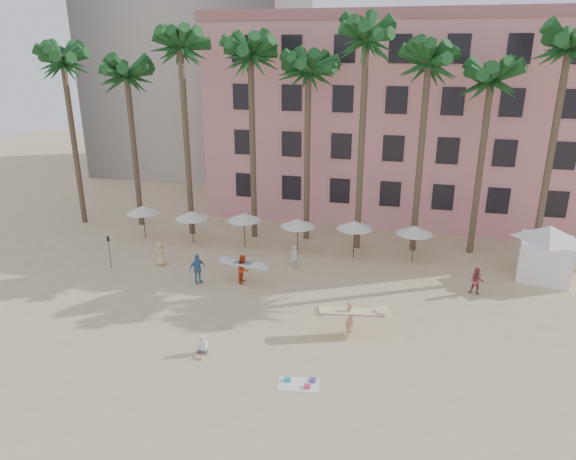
% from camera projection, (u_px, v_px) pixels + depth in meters
% --- Properties ---
extents(ground, '(120.00, 120.00, 0.00)m').
position_uv_depth(ground, '(261.00, 347.00, 25.10)').
color(ground, '#D1B789').
rests_on(ground, ground).
extents(pink_hotel, '(35.00, 14.00, 16.00)m').
position_uv_depth(pink_hotel, '(422.00, 119.00, 44.70)').
color(pink_hotel, pink).
rests_on(pink_hotel, ground).
extents(palm_row, '(44.40, 5.40, 16.30)m').
position_uv_depth(palm_row, '(329.00, 62.00, 34.43)').
color(palm_row, brown).
rests_on(palm_row, ground).
extents(umbrella_row, '(22.50, 2.70, 2.73)m').
position_uv_depth(umbrella_row, '(270.00, 219.00, 36.45)').
color(umbrella_row, '#332B23').
rests_on(umbrella_row, ground).
extents(cabana, '(5.26, 5.26, 3.50)m').
position_uv_depth(cabana, '(547.00, 248.00, 32.01)').
color(cabana, white).
rests_on(cabana, ground).
extents(beach_towel, '(1.91, 1.21, 0.14)m').
position_uv_depth(beach_towel, '(300.00, 383.00, 22.29)').
color(beach_towel, white).
rests_on(beach_towel, ground).
extents(carrier_yellow, '(3.35, 1.73, 1.78)m').
position_uv_depth(carrier_yellow, '(350.00, 316.00, 25.96)').
color(carrier_yellow, tan).
rests_on(carrier_yellow, ground).
extents(carrier_white, '(2.84, 1.39, 1.82)m').
position_uv_depth(carrier_white, '(243.00, 268.00, 31.76)').
color(carrier_white, red).
rests_on(carrier_white, ground).
extents(beachgoers, '(21.12, 4.48, 1.92)m').
position_uv_depth(beachgoers, '(278.00, 267.00, 32.16)').
color(beachgoers, '#D9B87A').
rests_on(beachgoers, ground).
extents(paddle, '(0.18, 0.04, 2.23)m').
position_uv_depth(paddle, '(109.00, 248.00, 33.73)').
color(paddle, black).
rests_on(paddle, ground).
extents(seated_man, '(0.41, 0.72, 0.93)m').
position_uv_depth(seated_man, '(202.00, 348.00, 24.39)').
color(seated_man, '#3F3F4C').
rests_on(seated_man, ground).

